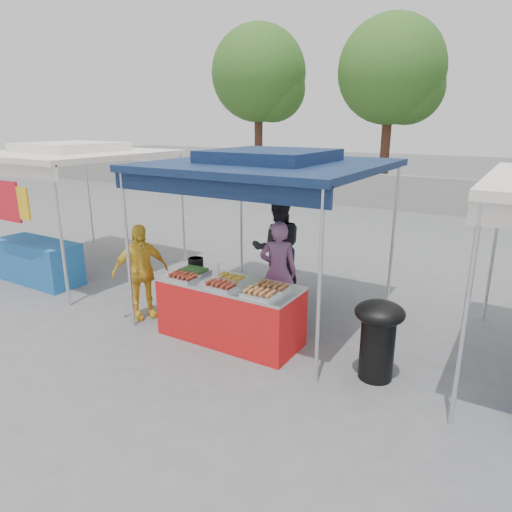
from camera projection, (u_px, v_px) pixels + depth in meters
The scene contains 22 objects.
ground_plane at pixel (234, 336), 6.57m from camera, with size 80.00×80.00×0.00m, color slate.
back_wall at pixel (416, 194), 15.40m from camera, with size 40.00×0.25×1.20m, color gray.
main_canopy at pixel (269, 164), 6.69m from camera, with size 3.20×3.20×2.57m.
neighbor_stall_left at pixel (57, 195), 8.83m from camera, with size 3.20×3.20×2.57m.
tree_0 at pixel (262, 78), 19.55m from camera, with size 4.05×4.05×6.96m.
tree_1 at pixel (395, 75), 16.81m from camera, with size 3.93×3.93×6.75m.
vendor_table at pixel (230, 311), 6.36m from camera, with size 2.00×0.80×0.85m.
food_tray_fl at pixel (183, 277), 6.35m from camera, with size 0.42×0.30×0.07m.
food_tray_fm at pixel (221, 286), 6.02m from camera, with size 0.42×0.30×0.07m.
food_tray_fr at pixel (259, 293), 5.75m from camera, with size 0.42×0.30×0.07m.
food_tray_bl at pixel (194, 271), 6.60m from camera, with size 0.42×0.30×0.07m.
food_tray_bm at pixel (231, 278), 6.33m from camera, with size 0.42×0.30×0.07m.
food_tray_br at pixel (272, 287), 5.98m from camera, with size 0.42×0.30×0.07m.
cooking_pot at pixel (196, 262), 6.90m from camera, with size 0.23×0.23×0.13m, color black.
skewer_cup at pixel (218, 280), 6.16m from camera, with size 0.09×0.09×0.11m, color silver.
wok_burner at pixel (378, 333), 5.35m from camera, with size 0.58×0.58×0.98m.
crate_left at pixel (239, 307), 7.23m from camera, with size 0.46×0.32×0.28m, color #1541B1.
crate_right at pixel (268, 317), 6.87m from camera, with size 0.48×0.33×0.29m, color #1541B1.
crate_stacked at pixel (268, 299), 6.79m from camera, with size 0.44×0.31×0.27m, color #1541B1.
vendor_woman at pixel (278, 271), 6.93m from camera, with size 0.57×0.37×1.56m, color #965F8C.
helper_man at pixel (278, 248), 7.72m from camera, with size 0.87×0.68×1.80m, color black.
customer_person at pixel (140, 272), 7.01m from camera, with size 0.87×0.36×1.49m, color yellow.
Camera 1 is at (3.37, -4.93, 2.97)m, focal length 32.00 mm.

